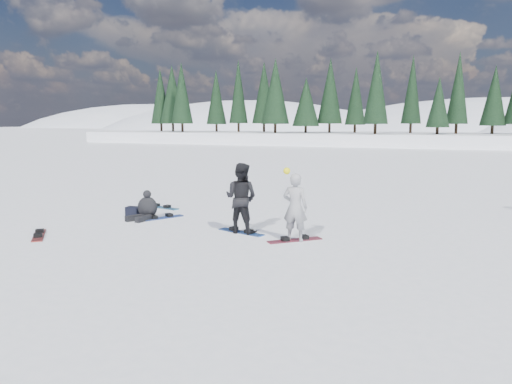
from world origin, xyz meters
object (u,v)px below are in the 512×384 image
at_px(seated_rider, 146,208).
at_px(snowboard_loose_a, 162,218).
at_px(snowboard_loose_c, 162,207).
at_px(snowboard_loose_b, 39,235).
at_px(snowboarder_woman, 295,207).
at_px(gear_bag, 133,211).
at_px(snowboarder_man, 241,198).

height_order(seated_rider, snowboard_loose_a, seated_rider).
distance_m(snowboard_loose_c, snowboard_loose_a, 2.03).
bearing_deg(snowboard_loose_b, snowboarder_woman, 66.53).
bearing_deg(seated_rider, snowboarder_woman, 4.17).
bearing_deg(snowboarder_woman, snowboard_loose_c, -27.81).
relative_size(gear_bag, snowboard_loose_b, 0.30).
bearing_deg(snowboarder_man, seated_rider, -7.83).
xyz_separation_m(gear_bag, snowboard_loose_a, (1.14, -0.07, -0.14)).
height_order(snowboarder_man, snowboard_loose_a, snowboarder_man).
bearing_deg(snowboarder_woman, snowboard_loose_b, 16.06).
bearing_deg(seated_rider, snowboard_loose_a, 38.99).
bearing_deg(snowboarder_man, snowboard_loose_b, 29.80).
bearing_deg(gear_bag, snowboarder_woman, -13.08).
bearing_deg(snowboard_loose_c, gear_bag, -78.70).
height_order(snowboarder_woman, gear_bag, snowboarder_woman).
relative_size(snowboarder_man, snowboard_loose_c, 1.32).
bearing_deg(snowboard_loose_c, snowboard_loose_a, -44.41).
bearing_deg(seated_rider, snowboarder_man, 4.32).
xyz_separation_m(gear_bag, snowboard_loose_c, (0.06, 1.65, -0.14)).
xyz_separation_m(snowboarder_woman, snowboard_loose_a, (-4.93, 1.34, -0.90)).
relative_size(gear_bag, snowboard_loose_c, 0.30).
relative_size(snowboarder_woman, snowboard_loose_c, 1.30).
xyz_separation_m(snowboarder_man, snowboard_loose_b, (-5.03, -2.42, -0.98)).
relative_size(snowboarder_man, snowboard_loose_a, 1.32).
distance_m(snowboard_loose_b, snowboard_loose_a, 3.83).
bearing_deg(snowboarder_woman, gear_bag, -13.91).
height_order(snowboard_loose_b, snowboard_loose_a, same).
distance_m(snowboarder_woman, snowboard_loose_c, 6.80).
xyz_separation_m(snowboarder_man, snowboard_loose_a, (-3.23, 0.96, -0.98)).
xyz_separation_m(snowboarder_woman, gear_bag, (-6.07, 1.41, -0.76)).
xyz_separation_m(seated_rider, snowboard_loose_c, (-0.64, 1.91, -0.34)).
distance_m(snowboarder_woman, snowboard_loose_b, 7.09).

